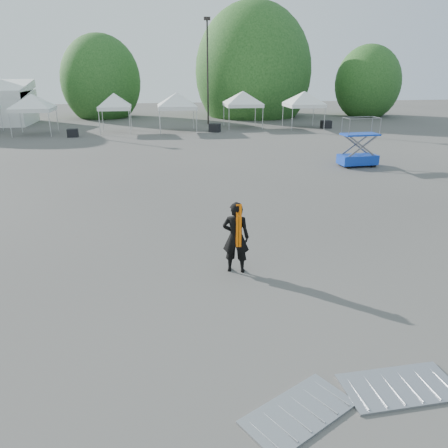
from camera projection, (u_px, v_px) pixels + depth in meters
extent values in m
plane|color=#474442|center=(232.00, 251.00, 13.64)|extent=(120.00, 120.00, 0.00)
cylinder|color=black|center=(208.00, 74.00, 42.20)|extent=(0.16, 0.16, 9.50)
cube|color=black|center=(207.00, 18.00, 40.53)|extent=(0.60, 0.25, 0.30)
cylinder|color=#382314|center=(103.00, 107.00, 49.31)|extent=(0.36, 0.36, 2.27)
ellipsoid|color=#174216|center=(101.00, 81.00, 48.36)|extent=(4.16, 4.16, 4.78)
cylinder|color=#382314|center=(252.00, 103.00, 50.69)|extent=(0.36, 0.36, 2.80)
ellipsoid|color=#174216|center=(253.00, 72.00, 49.52)|extent=(5.12, 5.12, 5.89)
cylinder|color=#382314|center=(365.00, 107.00, 50.79)|extent=(0.36, 0.36, 2.10)
ellipsoid|color=#174216|center=(368.00, 83.00, 49.91)|extent=(3.84, 3.84, 4.42)
cylinder|color=silver|center=(2.00, 119.00, 39.01)|extent=(0.06, 0.06, 2.00)
cylinder|color=silver|center=(10.00, 125.00, 35.11)|extent=(0.06, 0.06, 2.00)
cylinder|color=silver|center=(50.00, 124.00, 35.54)|extent=(0.06, 0.06, 2.00)
cylinder|color=silver|center=(21.00, 121.00, 37.94)|extent=(0.06, 0.06, 2.00)
cylinder|color=silver|center=(57.00, 120.00, 38.38)|extent=(0.06, 0.06, 2.00)
cube|color=white|center=(33.00, 109.00, 36.38)|extent=(3.25, 3.25, 0.30)
pyramid|color=white|center=(31.00, 94.00, 35.95)|extent=(4.59, 4.59, 1.10)
cylinder|color=silver|center=(99.00, 123.00, 36.67)|extent=(0.06, 0.06, 2.00)
cylinder|color=silver|center=(130.00, 122.00, 37.02)|extent=(0.06, 0.06, 2.00)
cylinder|color=silver|center=(103.00, 119.00, 38.98)|extent=(0.06, 0.06, 2.00)
cylinder|color=silver|center=(131.00, 119.00, 39.33)|extent=(0.06, 0.06, 2.00)
cube|color=white|center=(115.00, 108.00, 37.63)|extent=(2.69, 2.69, 0.30)
pyramid|color=white|center=(113.00, 93.00, 37.21)|extent=(3.80, 3.80, 1.10)
cylinder|color=silver|center=(160.00, 122.00, 36.96)|extent=(0.06, 0.06, 2.00)
cylinder|color=silver|center=(197.00, 122.00, 37.40)|extent=(0.06, 0.06, 2.00)
cylinder|color=silver|center=(160.00, 118.00, 39.86)|extent=(0.06, 0.06, 2.00)
cylinder|color=silver|center=(194.00, 118.00, 40.30)|extent=(0.06, 0.06, 2.00)
cube|color=white|center=(177.00, 107.00, 38.26)|extent=(3.32, 3.32, 0.30)
pyramid|color=white|center=(177.00, 92.00, 37.83)|extent=(4.69, 4.69, 1.10)
cylinder|color=silver|center=(229.00, 119.00, 39.33)|extent=(0.06, 0.06, 2.00)
cylinder|color=silver|center=(263.00, 118.00, 39.77)|extent=(0.06, 0.06, 2.00)
cylinder|color=silver|center=(224.00, 115.00, 42.22)|extent=(0.06, 0.06, 2.00)
cylinder|color=silver|center=(255.00, 115.00, 42.66)|extent=(0.06, 0.06, 2.00)
cube|color=white|center=(243.00, 105.00, 40.63)|extent=(3.32, 3.32, 0.30)
pyramid|color=white|center=(243.00, 91.00, 40.20)|extent=(4.69, 4.69, 1.10)
cylinder|color=silver|center=(292.00, 119.00, 39.09)|extent=(0.06, 0.06, 2.00)
cylinder|color=silver|center=(325.00, 119.00, 39.52)|extent=(0.06, 0.06, 2.00)
cylinder|color=silver|center=(283.00, 116.00, 41.92)|extent=(0.06, 0.06, 2.00)
cylinder|color=silver|center=(313.00, 115.00, 42.35)|extent=(0.06, 0.06, 2.00)
cube|color=white|center=(304.00, 105.00, 40.35)|extent=(3.25, 3.25, 0.30)
pyramid|color=white|center=(305.00, 91.00, 39.93)|extent=(4.59, 4.59, 1.10)
imported|color=black|center=(236.00, 237.00, 12.01)|extent=(0.85, 0.68, 2.04)
cube|color=#FF6705|center=(237.00, 226.00, 11.68)|extent=(0.16, 0.03, 1.22)
cube|color=#0D4AAF|center=(358.00, 159.00, 25.16)|extent=(2.21, 1.21, 0.54)
cube|color=#0D4AAF|center=(360.00, 134.00, 24.67)|extent=(2.12, 1.16, 0.09)
cylinder|color=black|center=(348.00, 166.00, 24.67)|extent=(0.33, 0.15, 0.32)
cylinder|color=black|center=(374.00, 164.00, 24.99)|extent=(0.33, 0.15, 0.32)
cylinder|color=black|center=(341.00, 163.00, 25.49)|extent=(0.33, 0.15, 0.32)
cylinder|color=black|center=(366.00, 161.00, 25.81)|extent=(0.33, 0.15, 0.32)
cube|color=#9DA0A5|center=(299.00, 413.00, 7.26)|extent=(2.15, 1.77, 0.04)
cube|color=#9DA0A5|center=(400.00, 387.00, 7.84)|extent=(2.08, 1.09, 0.05)
cube|color=black|center=(73.00, 133.00, 35.67)|extent=(0.87, 0.69, 0.65)
cube|color=black|center=(215.00, 128.00, 38.48)|extent=(1.13, 1.03, 0.71)
cube|color=black|center=(326.00, 124.00, 40.84)|extent=(0.92, 0.73, 0.70)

